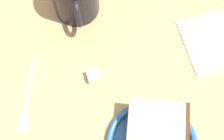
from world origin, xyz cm
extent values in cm
cube|color=tan|center=(0.00, 0.00, -1.87)|extent=(118.82, 118.82, 3.74)
torus|color=black|center=(13.29, 5.50, 5.36)|extent=(5.61, 1.56, 5.54)
ellipsoid|color=silver|center=(-3.31, 14.40, 0.40)|extent=(3.17, 2.26, 0.80)
cylinder|color=silver|center=(3.01, 13.83, 0.25)|extent=(9.70, 1.36, 0.50)
cube|color=white|center=(9.43, -16.86, 0.30)|extent=(12.38, 11.53, 0.60)
cube|color=white|center=(3.86, 3.46, 0.90)|extent=(2.21, 2.21, 1.80)
camera|label=1|loc=(-13.78, 1.06, 49.93)|focal=52.08mm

